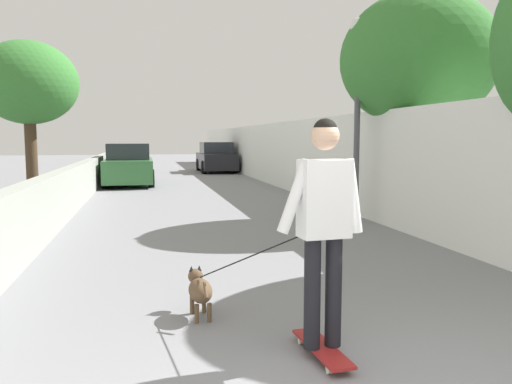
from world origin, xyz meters
The scene contains 11 objects.
ground_plane centered at (14.00, 0.00, 0.00)m, with size 80.00×80.00×0.00m, color gray.
wall_left centered at (12.00, 3.25, 0.53)m, with size 48.00×0.30×1.06m, color #999E93.
fence_right centered at (12.00, -3.25, 1.14)m, with size 48.00×0.30×2.28m, color white.
tree_left_near centered at (13.00, 4.59, 3.22)m, with size 2.68×2.68×4.38m.
tree_right_far centered at (7.50, -3.97, 3.31)m, with size 3.17×3.17×4.69m.
lamp_post centered at (7.58, -2.70, 2.84)m, with size 0.36×0.36×4.12m.
skateboard centered at (1.60, 0.18, 0.07)m, with size 0.81×0.26×0.08m.
person_skateboarder centered at (1.60, 0.18, 1.14)m, with size 0.25×0.71×1.79m.
dog centered at (2.71, 1.02, 0.27)m, with size 1.43×0.98×1.06m.
car_near centered at (17.43, 2.10, 0.72)m, with size 4.27×1.80×1.54m.
car_far centered at (23.95, -2.10, 0.71)m, with size 4.01×1.80×1.54m.
Camera 1 is at (-2.03, 1.52, 1.72)m, focal length 35.35 mm.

